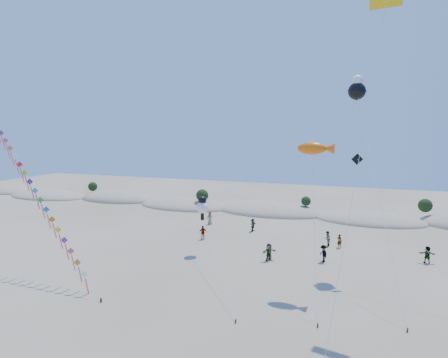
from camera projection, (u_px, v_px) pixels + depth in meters
dune_ridge at (276, 212)px, 64.22m from camera, size 145.30×11.49×5.57m
kite_train at (25, 175)px, 37.41m from camera, size 22.69×8.30×18.37m
fish_kite at (316, 149)px, 32.48m from camera, size 3.15×8.09×12.96m
cartoon_kite_low at (202, 206)px, 42.36m from camera, size 9.25×14.69×6.59m
cartoon_kite_high at (357, 89)px, 37.40m from camera, size 5.19×14.12×19.47m
parafoil_kite at (385, 8)px, 28.40m from camera, size 4.15×13.43×24.07m
dark_kite at (384, 194)px, 32.85m from camera, size 9.78×7.73×11.83m
beachgoers at (292, 240)px, 44.68m from camera, size 29.22×13.69×1.86m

